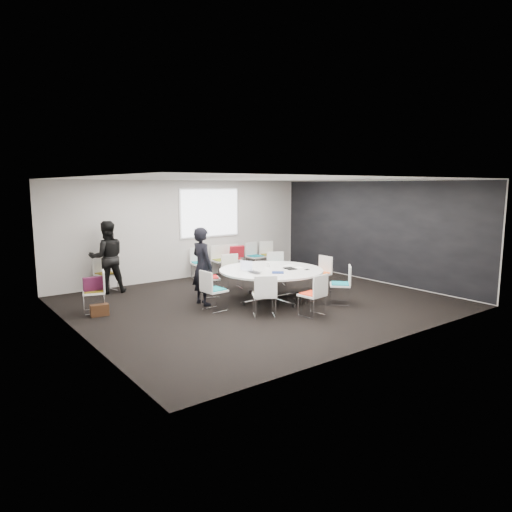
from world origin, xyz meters
TOP-DOWN VIEW (x-y plane):
  - room_shell at (0.09, 0.00)m, footprint 8.08×7.08m
  - conference_table at (0.32, -0.03)m, footprint 2.40×2.40m
  - projection_screen at (0.80, 3.46)m, footprint 1.90×0.03m
  - chair_ring_a at (1.89, -0.04)m, footprint 0.45×0.46m
  - chair_ring_b at (1.43, 1.12)m, footprint 0.61×0.61m
  - chair_ring_c at (0.26, 1.50)m, footprint 0.55×0.54m
  - chair_ring_d at (-0.65, 1.16)m, footprint 0.59×0.59m
  - chair_ring_e at (-1.24, -0.01)m, footprint 0.48×0.49m
  - chair_ring_f at (-0.64, -1.01)m, footprint 0.62×0.62m
  - chair_ring_g at (0.17, -1.57)m, footprint 0.52×0.51m
  - chair_ring_h at (1.35, -1.24)m, footprint 0.64×0.64m
  - chair_back_a at (0.23, 3.15)m, footprint 0.55×0.54m
  - chair_back_b at (0.97, 3.17)m, footprint 0.48×0.47m
  - chair_back_c at (1.40, 3.16)m, footprint 0.57×0.56m
  - chair_back_d at (2.23, 3.17)m, footprint 0.49×0.48m
  - chair_back_e at (2.73, 3.12)m, footprint 0.58×0.57m
  - chair_spare_left at (-3.31, 1.37)m, footprint 0.56×0.57m
  - chair_person_back at (-2.47, 3.15)m, footprint 0.54×0.53m
  - person_main at (-1.16, 0.58)m, footprint 0.44×0.65m
  - person_back at (-2.47, 2.99)m, footprint 0.97×0.81m
  - laptop at (-0.21, -0.16)m, footprint 0.25×0.38m
  - laptop_lid at (-0.29, 0.11)m, footprint 0.15×0.27m
  - notebook_black at (0.70, -0.25)m, footprint 0.27×0.33m
  - tablet_folio at (0.16, -0.46)m, footprint 0.33×0.32m
  - papers_right at (0.99, 0.10)m, footprint 0.35×0.29m
  - papers_front at (0.92, -0.23)m, footprint 0.34×0.28m
  - cup at (0.47, 0.28)m, footprint 0.08×0.08m
  - phone at (0.95, -0.56)m, footprint 0.15×0.11m
  - maroon_bag at (-3.32, 1.38)m, footprint 0.41×0.16m
  - brown_bag at (-3.33, 1.06)m, footprint 0.38×0.21m
  - red_jacket at (1.39, 2.94)m, footprint 0.46×0.23m

SIDE VIEW (x-z plane):
  - brown_bag at x=-3.33m, z-range 0.00..0.24m
  - chair_ring_a at x=1.89m, z-range -0.16..0.72m
  - chair_ring_b at x=1.43m, z-range -0.16..0.72m
  - chair_ring_c at x=0.26m, z-range -0.16..0.72m
  - chair_ring_d at x=-0.65m, z-range -0.16..0.72m
  - chair_ring_e at x=-1.24m, z-range -0.16..0.72m
  - chair_ring_f at x=-0.64m, z-range -0.16..0.72m
  - chair_ring_g at x=0.17m, z-range -0.16..0.72m
  - chair_ring_h at x=1.35m, z-range -0.16..0.72m
  - chair_back_a at x=0.23m, z-range -0.16..0.72m
  - chair_back_b at x=0.97m, z-range -0.16..0.72m
  - chair_back_c at x=1.40m, z-range -0.16..0.72m
  - chair_back_d at x=2.23m, z-range -0.16..0.72m
  - chair_back_e at x=2.73m, z-range -0.16..0.72m
  - chair_spare_left at x=-3.31m, z-range -0.16..0.72m
  - chair_person_back at x=-2.47m, z-range -0.16..0.72m
  - conference_table at x=0.32m, z-range 0.19..0.92m
  - maroon_bag at x=-3.32m, z-range 0.48..0.76m
  - red_jacket at x=1.39m, z-range 0.52..0.88m
  - papers_right at x=0.99m, z-range 0.73..0.73m
  - papers_front at x=0.92m, z-range 0.73..0.73m
  - phone at x=0.95m, z-range 0.73..0.74m
  - notebook_black at x=0.70m, z-range 0.73..0.75m
  - tablet_folio at x=0.16m, z-range 0.73..0.76m
  - laptop at x=-0.21m, z-range 0.73..0.76m
  - cup at x=0.47m, z-range 0.73..0.82m
  - laptop_lid at x=-0.29m, z-range 0.75..0.97m
  - person_main at x=-1.16m, z-range 0.00..1.74m
  - person_back at x=-2.47m, z-range 0.00..1.80m
  - room_shell at x=0.09m, z-range -0.04..2.84m
  - projection_screen at x=0.80m, z-range 1.17..2.53m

